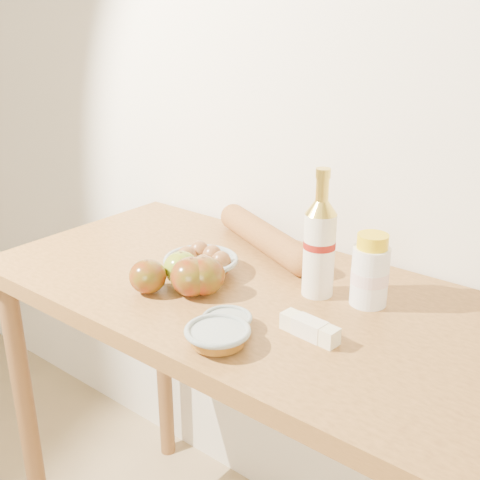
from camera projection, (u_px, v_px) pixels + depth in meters
name	position (u px, v px, depth m)	size (l,w,h in m)	color
back_wall	(338.00, 82.00, 1.38)	(3.50, 0.02, 2.60)	white
table	(248.00, 338.00, 1.33)	(1.20, 0.60, 0.90)	#AC7637
bourbon_bottle	(319.00, 245.00, 1.22)	(0.09, 0.09, 0.27)	#EDE5C9
cream_bottle	(370.00, 272.00, 1.20)	(0.08, 0.08, 0.15)	white
egg_bowl	(202.00, 263.00, 1.35)	(0.20, 0.20, 0.06)	#8E9B97
baguette	(265.00, 237.00, 1.48)	(0.40, 0.23, 0.07)	#AF7135
apple_yellowgreen	(182.00, 268.00, 1.30)	(0.10, 0.10, 0.07)	#A09120
apple_redgreen_front	(148.00, 276.00, 1.26)	(0.10, 0.10, 0.07)	maroon
apple_redgreen_right	(204.00, 276.00, 1.25)	(0.12, 0.12, 0.08)	maroon
sugar_bowl	(227.00, 322.00, 1.12)	(0.12, 0.12, 0.03)	gray
syrup_bowl	(218.00, 336.00, 1.07)	(0.14, 0.14, 0.03)	#8D9994
butter_stick	(310.00, 328.00, 1.10)	(0.12, 0.04, 0.03)	#F3EBBC
apple_extra	(192.00, 277.00, 1.25)	(0.12, 0.12, 0.08)	maroon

